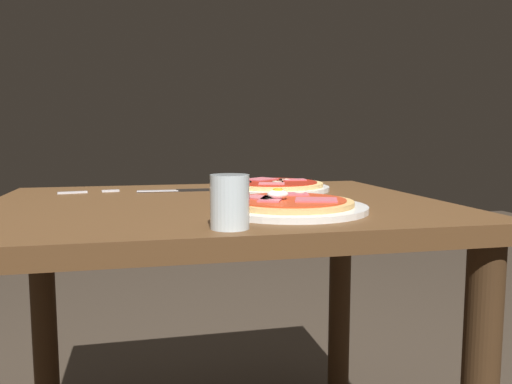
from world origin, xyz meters
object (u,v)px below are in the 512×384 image
dining_table (217,255)px  pizza_across_left (274,186)px  knife (179,190)px  water_glass_near (230,206)px  pizza_foreground (289,205)px  fork (84,192)px

dining_table → pizza_across_left: 0.30m
knife → water_glass_near: bearing=-85.6°
pizza_across_left → pizza_foreground: bearing=-99.8°
knife → dining_table: bearing=-71.9°
pizza_foreground → fork: pizza_foreground is taller
dining_table → pizza_foreground: 0.26m
pizza_foreground → pizza_across_left: (0.07, 0.37, -0.00)m
water_glass_near → knife: (-0.04, 0.57, -0.04)m
pizza_foreground → water_glass_near: (-0.15, -0.16, 0.03)m
pizza_foreground → water_glass_near: bearing=-132.7°
pizza_across_left → knife: bearing=173.3°
pizza_across_left → fork: pizza_across_left is taller
dining_table → pizza_foreground: pizza_foreground is taller
fork → pizza_across_left: bearing=-5.7°
fork → knife: (0.25, -0.02, 0.00)m
water_glass_near → pizza_foreground: bearing=47.3°
pizza_foreground → knife: (-0.19, 0.40, -0.01)m
dining_table → water_glass_near: (-0.03, -0.35, 0.17)m
pizza_foreground → pizza_across_left: 0.38m
dining_table → fork: fork is taller
dining_table → knife: 0.27m
pizza_foreground → pizza_across_left: bearing=80.2°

